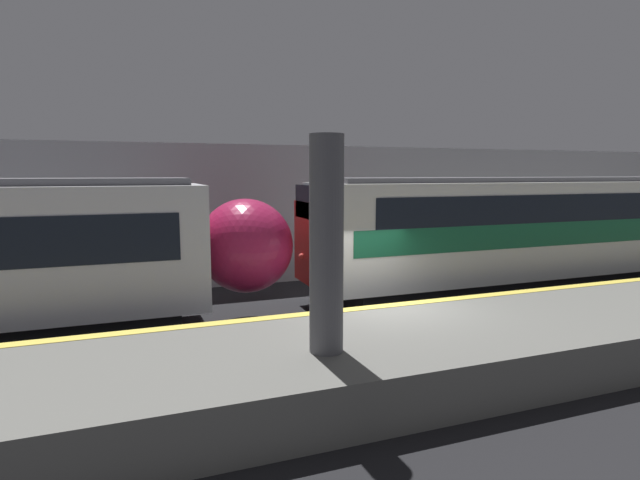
# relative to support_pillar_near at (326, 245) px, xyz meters

# --- Properties ---
(ground_plane) EXTENTS (120.00, 120.00, 0.00)m
(ground_plane) POSITION_rel_support_pillar_near_xyz_m (2.32, 2.33, -2.72)
(ground_plane) COLOR black
(platform) EXTENTS (40.00, 3.74, 0.94)m
(platform) POSITION_rel_support_pillar_near_xyz_m (2.32, 0.47, -2.26)
(platform) COLOR slate
(platform) RESTS_ON ground
(station_rear_barrier) EXTENTS (50.00, 0.15, 4.86)m
(station_rear_barrier) POSITION_rel_support_pillar_near_xyz_m (2.32, 9.50, -0.29)
(station_rear_barrier) COLOR #939399
(station_rear_barrier) RESTS_ON ground
(support_pillar_near) EXTENTS (0.56, 0.56, 3.58)m
(support_pillar_near) POSITION_rel_support_pillar_near_xyz_m (0.00, 0.00, 0.00)
(support_pillar_near) COLOR #56565B
(support_pillar_near) RESTS_ON platform
(train_boxy) EXTENTS (20.49, 2.87, 3.76)m
(train_boxy) POSITION_rel_support_pillar_near_xyz_m (11.70, 5.10, -0.78)
(train_boxy) COLOR black
(train_boxy) RESTS_ON ground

